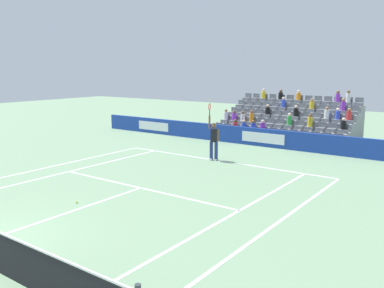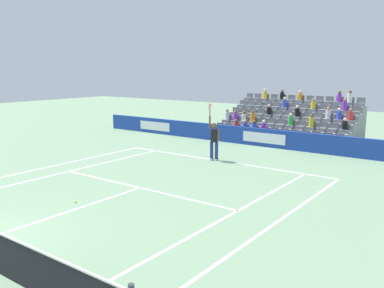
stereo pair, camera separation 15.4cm
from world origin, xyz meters
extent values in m
cube|color=white|center=(0.00, -11.89, 0.00)|extent=(10.97, 0.10, 0.01)
cube|color=white|center=(0.00, -6.40, 0.00)|extent=(8.23, 0.10, 0.01)
cube|color=white|center=(0.00, -3.20, 0.00)|extent=(0.10, 6.40, 0.01)
cube|color=white|center=(4.12, -5.95, 0.00)|extent=(0.10, 11.89, 0.01)
cube|color=white|center=(-4.12, -5.95, 0.00)|extent=(0.10, 11.89, 0.01)
cube|color=white|center=(5.49, -5.95, 0.00)|extent=(0.10, 11.89, 0.01)
cube|color=white|center=(-5.49, -5.95, 0.00)|extent=(0.10, 11.89, 0.01)
cube|color=white|center=(0.00, -11.79, 0.00)|extent=(0.10, 0.20, 0.01)
cube|color=#193899|center=(0.00, -16.41, 0.50)|extent=(24.17, 0.20, 1.00)
cube|color=white|center=(0.00, -16.30, 0.50)|extent=(2.58, 0.01, 0.56)
cube|color=white|center=(8.06, -16.30, 0.50)|extent=(2.58, 0.01, 0.56)
cylinder|color=navy|center=(0.24, -11.88, 0.45)|extent=(0.16, 0.16, 0.90)
cylinder|color=navy|center=(0.47, -11.81, 0.45)|extent=(0.16, 0.16, 0.90)
cube|color=white|center=(0.24, -11.88, 0.04)|extent=(0.19, 0.28, 0.08)
cube|color=white|center=(0.47, -11.81, 0.04)|extent=(0.19, 0.28, 0.08)
cube|color=black|center=(0.36, -11.84, 1.20)|extent=(0.32, 0.41, 0.60)
sphere|color=brown|center=(0.36, -11.84, 1.66)|extent=(0.24, 0.24, 0.24)
cylinder|color=brown|center=(0.57, -11.78, 1.81)|extent=(0.09, 0.09, 0.62)
cylinder|color=brown|center=(0.13, -11.86, 1.22)|extent=(0.09, 0.09, 0.56)
cylinder|color=black|center=(0.57, -11.78, 2.26)|extent=(0.04, 0.04, 0.28)
torus|color=red|center=(0.57, -11.78, 2.54)|extent=(0.12, 0.31, 0.31)
sphere|color=#D1E533|center=(0.57, -11.78, 2.82)|extent=(0.07, 0.07, 0.07)
cube|color=gray|center=(0.00, -17.48, 0.21)|extent=(8.06, 0.95, 0.42)
cube|color=slate|center=(-3.72, -17.48, 0.52)|extent=(0.48, 0.44, 0.20)
cube|color=slate|center=(-3.72, -17.68, 0.77)|extent=(0.48, 0.04, 0.30)
cube|color=slate|center=(-3.10, -17.48, 0.52)|extent=(0.48, 0.44, 0.20)
cube|color=slate|center=(-3.10, -17.68, 0.77)|extent=(0.48, 0.04, 0.30)
cube|color=slate|center=(-2.48, -17.48, 0.52)|extent=(0.48, 0.44, 0.20)
cube|color=slate|center=(-2.48, -17.68, 0.77)|extent=(0.48, 0.04, 0.30)
cube|color=slate|center=(-1.86, -17.48, 0.52)|extent=(0.48, 0.44, 0.20)
cube|color=slate|center=(-1.86, -17.68, 0.77)|extent=(0.48, 0.04, 0.30)
cube|color=slate|center=(-1.24, -17.48, 0.52)|extent=(0.48, 0.44, 0.20)
cube|color=slate|center=(-1.24, -17.68, 0.77)|extent=(0.48, 0.04, 0.30)
cube|color=slate|center=(-0.62, -17.48, 0.52)|extent=(0.48, 0.44, 0.20)
cube|color=slate|center=(-0.62, -17.68, 0.77)|extent=(0.48, 0.04, 0.30)
cube|color=slate|center=(0.00, -17.48, 0.52)|extent=(0.48, 0.44, 0.20)
cube|color=slate|center=(0.00, -17.68, 0.77)|extent=(0.48, 0.04, 0.30)
cube|color=slate|center=(0.62, -17.48, 0.52)|extent=(0.48, 0.44, 0.20)
cube|color=slate|center=(0.62, -17.68, 0.77)|extent=(0.48, 0.04, 0.30)
cube|color=slate|center=(1.24, -17.48, 0.52)|extent=(0.48, 0.44, 0.20)
cube|color=slate|center=(1.24, -17.68, 0.77)|extent=(0.48, 0.04, 0.30)
cube|color=slate|center=(1.86, -17.48, 0.52)|extent=(0.48, 0.44, 0.20)
cube|color=slate|center=(1.86, -17.68, 0.77)|extent=(0.48, 0.04, 0.30)
cube|color=slate|center=(2.48, -17.48, 0.52)|extent=(0.48, 0.44, 0.20)
cube|color=slate|center=(2.48, -17.68, 0.77)|extent=(0.48, 0.04, 0.30)
cube|color=slate|center=(3.10, -17.48, 0.52)|extent=(0.48, 0.44, 0.20)
cube|color=slate|center=(3.10, -17.68, 0.77)|extent=(0.48, 0.04, 0.30)
cube|color=slate|center=(3.72, -17.48, 0.52)|extent=(0.48, 0.44, 0.20)
cube|color=slate|center=(3.72, -17.68, 0.77)|extent=(0.48, 0.04, 0.30)
cube|color=gray|center=(0.00, -18.43, 0.42)|extent=(8.06, 0.95, 0.84)
cube|color=slate|center=(-3.72, -18.43, 0.94)|extent=(0.48, 0.44, 0.20)
cube|color=slate|center=(-3.72, -18.63, 1.19)|extent=(0.48, 0.04, 0.30)
cube|color=slate|center=(-3.10, -18.43, 0.94)|extent=(0.48, 0.44, 0.20)
cube|color=slate|center=(-3.10, -18.63, 1.19)|extent=(0.48, 0.04, 0.30)
cube|color=slate|center=(-2.48, -18.43, 0.94)|extent=(0.48, 0.44, 0.20)
cube|color=slate|center=(-2.48, -18.63, 1.19)|extent=(0.48, 0.04, 0.30)
cube|color=slate|center=(-1.86, -18.43, 0.94)|extent=(0.48, 0.44, 0.20)
cube|color=slate|center=(-1.86, -18.63, 1.19)|extent=(0.48, 0.04, 0.30)
cube|color=slate|center=(-1.24, -18.43, 0.94)|extent=(0.48, 0.44, 0.20)
cube|color=slate|center=(-1.24, -18.63, 1.19)|extent=(0.48, 0.04, 0.30)
cube|color=slate|center=(-0.62, -18.43, 0.94)|extent=(0.48, 0.44, 0.20)
cube|color=slate|center=(-0.62, -18.63, 1.19)|extent=(0.48, 0.04, 0.30)
cube|color=slate|center=(0.00, -18.43, 0.94)|extent=(0.48, 0.44, 0.20)
cube|color=slate|center=(0.00, -18.63, 1.19)|extent=(0.48, 0.04, 0.30)
cube|color=slate|center=(0.62, -18.43, 0.94)|extent=(0.48, 0.44, 0.20)
cube|color=slate|center=(0.62, -18.63, 1.19)|extent=(0.48, 0.04, 0.30)
cube|color=slate|center=(1.24, -18.43, 0.94)|extent=(0.48, 0.44, 0.20)
cube|color=slate|center=(1.24, -18.63, 1.19)|extent=(0.48, 0.04, 0.30)
cube|color=slate|center=(1.86, -18.43, 0.94)|extent=(0.48, 0.44, 0.20)
cube|color=slate|center=(1.86, -18.63, 1.19)|extent=(0.48, 0.04, 0.30)
cube|color=slate|center=(2.48, -18.43, 0.94)|extent=(0.48, 0.44, 0.20)
cube|color=slate|center=(2.48, -18.63, 1.19)|extent=(0.48, 0.04, 0.30)
cube|color=slate|center=(3.10, -18.43, 0.94)|extent=(0.48, 0.44, 0.20)
cube|color=slate|center=(3.10, -18.63, 1.19)|extent=(0.48, 0.04, 0.30)
cube|color=slate|center=(3.72, -18.43, 0.94)|extent=(0.48, 0.44, 0.20)
cube|color=slate|center=(3.72, -18.63, 1.19)|extent=(0.48, 0.04, 0.30)
cube|color=gray|center=(0.00, -19.38, 0.63)|extent=(8.06, 0.95, 1.26)
cube|color=slate|center=(-3.72, -19.38, 1.36)|extent=(0.48, 0.44, 0.20)
cube|color=slate|center=(-3.72, -19.58, 1.61)|extent=(0.48, 0.04, 0.30)
cube|color=slate|center=(-3.10, -19.38, 1.36)|extent=(0.48, 0.44, 0.20)
cube|color=slate|center=(-3.10, -19.58, 1.61)|extent=(0.48, 0.04, 0.30)
cube|color=slate|center=(-2.48, -19.38, 1.36)|extent=(0.48, 0.44, 0.20)
cube|color=slate|center=(-2.48, -19.58, 1.61)|extent=(0.48, 0.04, 0.30)
cube|color=slate|center=(-1.86, -19.38, 1.36)|extent=(0.48, 0.44, 0.20)
cube|color=slate|center=(-1.86, -19.58, 1.61)|extent=(0.48, 0.04, 0.30)
cube|color=slate|center=(-1.24, -19.38, 1.36)|extent=(0.48, 0.44, 0.20)
cube|color=slate|center=(-1.24, -19.58, 1.61)|extent=(0.48, 0.04, 0.30)
cube|color=slate|center=(-0.62, -19.38, 1.36)|extent=(0.48, 0.44, 0.20)
cube|color=slate|center=(-0.62, -19.58, 1.61)|extent=(0.48, 0.04, 0.30)
cube|color=slate|center=(0.00, -19.38, 1.36)|extent=(0.48, 0.44, 0.20)
cube|color=slate|center=(0.00, -19.58, 1.61)|extent=(0.48, 0.04, 0.30)
cube|color=slate|center=(0.62, -19.38, 1.36)|extent=(0.48, 0.44, 0.20)
cube|color=slate|center=(0.62, -19.58, 1.61)|extent=(0.48, 0.04, 0.30)
cube|color=slate|center=(1.24, -19.38, 1.36)|extent=(0.48, 0.44, 0.20)
cube|color=slate|center=(1.24, -19.58, 1.61)|extent=(0.48, 0.04, 0.30)
cube|color=slate|center=(1.86, -19.38, 1.36)|extent=(0.48, 0.44, 0.20)
cube|color=slate|center=(1.86, -19.58, 1.61)|extent=(0.48, 0.04, 0.30)
cube|color=slate|center=(2.48, -19.38, 1.36)|extent=(0.48, 0.44, 0.20)
cube|color=slate|center=(2.48, -19.58, 1.61)|extent=(0.48, 0.04, 0.30)
cube|color=slate|center=(3.10, -19.38, 1.36)|extent=(0.48, 0.44, 0.20)
cube|color=slate|center=(3.10, -19.58, 1.61)|extent=(0.48, 0.04, 0.30)
cube|color=slate|center=(3.72, -19.38, 1.36)|extent=(0.48, 0.44, 0.20)
cube|color=slate|center=(3.72, -19.58, 1.61)|extent=(0.48, 0.04, 0.30)
cube|color=gray|center=(0.00, -20.33, 0.84)|extent=(8.06, 0.95, 1.68)
cube|color=slate|center=(-3.72, -20.33, 1.78)|extent=(0.48, 0.44, 0.20)
cube|color=slate|center=(-3.72, -20.53, 2.03)|extent=(0.48, 0.04, 0.30)
cube|color=slate|center=(-3.10, -20.33, 1.78)|extent=(0.48, 0.44, 0.20)
cube|color=slate|center=(-3.10, -20.53, 2.03)|extent=(0.48, 0.04, 0.30)
cube|color=slate|center=(-2.48, -20.33, 1.78)|extent=(0.48, 0.44, 0.20)
cube|color=slate|center=(-2.48, -20.53, 2.03)|extent=(0.48, 0.04, 0.30)
cube|color=slate|center=(-1.86, -20.33, 1.78)|extent=(0.48, 0.44, 0.20)
cube|color=slate|center=(-1.86, -20.53, 2.03)|extent=(0.48, 0.04, 0.30)
cube|color=slate|center=(-1.24, -20.33, 1.78)|extent=(0.48, 0.44, 0.20)
cube|color=slate|center=(-1.24, -20.53, 2.03)|extent=(0.48, 0.04, 0.30)
cube|color=slate|center=(-0.62, -20.33, 1.78)|extent=(0.48, 0.44, 0.20)
cube|color=slate|center=(-0.62, -20.53, 2.03)|extent=(0.48, 0.04, 0.30)
cube|color=slate|center=(0.00, -20.33, 1.78)|extent=(0.48, 0.44, 0.20)
cube|color=slate|center=(0.00, -20.53, 2.03)|extent=(0.48, 0.04, 0.30)
cube|color=slate|center=(0.62, -20.33, 1.78)|extent=(0.48, 0.44, 0.20)
cube|color=slate|center=(0.62, -20.53, 2.03)|extent=(0.48, 0.04, 0.30)
cube|color=slate|center=(1.24, -20.33, 1.78)|extent=(0.48, 0.44, 0.20)
cube|color=slate|center=(1.24, -20.53, 2.03)|extent=(0.48, 0.04, 0.30)
cube|color=slate|center=(1.86, -20.33, 1.78)|extent=(0.48, 0.44, 0.20)
cube|color=slate|center=(1.86, -20.53, 2.03)|extent=(0.48, 0.04, 0.30)
cube|color=slate|center=(2.48, -20.33, 1.78)|extent=(0.48, 0.44, 0.20)
cube|color=slate|center=(2.48, -20.53, 2.03)|extent=(0.48, 0.04, 0.30)
cube|color=slate|center=(3.10, -20.33, 1.78)|extent=(0.48, 0.44, 0.20)
cube|color=slate|center=(3.10, -20.53, 2.03)|extent=(0.48, 0.04, 0.30)
cube|color=slate|center=(3.72, -20.33, 1.78)|extent=(0.48, 0.44, 0.20)
cube|color=slate|center=(3.72, -20.53, 2.03)|extent=(0.48, 0.04, 0.30)
cube|color=gray|center=(0.00, -21.28, 1.05)|extent=(8.06, 0.95, 2.10)
cube|color=slate|center=(-3.72, -21.28, 2.20)|extent=(0.48, 0.44, 0.20)
cube|color=slate|center=(-3.72, -21.48, 2.45)|extent=(0.48, 0.04, 0.30)
cube|color=slate|center=(-3.10, -21.28, 2.20)|extent=(0.48, 0.44, 0.20)
cube|color=slate|center=(-3.10, -21.48, 2.45)|extent=(0.48, 0.04, 0.30)
cube|color=slate|center=(-2.48, -21.28, 2.20)|extent=(0.48, 0.44, 0.20)
cube|color=slate|center=(-2.48, -21.48, 2.45)|extent=(0.48, 0.04, 0.30)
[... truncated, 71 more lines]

